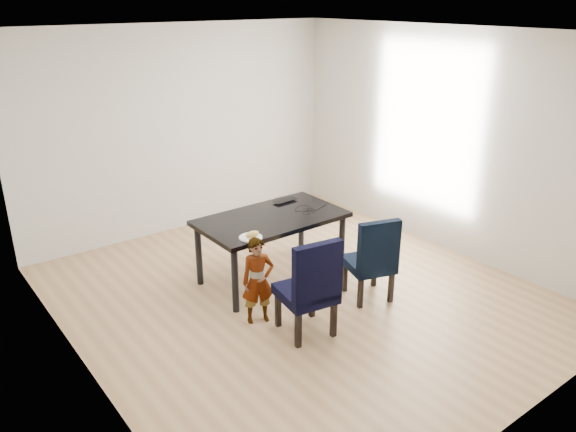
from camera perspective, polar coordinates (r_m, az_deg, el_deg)
floor at (r=6.10m, az=1.15°, el=-8.04°), size 4.50×5.00×0.01m
ceiling at (r=5.32m, az=1.38°, el=18.28°), size 4.50×5.00×0.01m
wall_back at (r=7.61m, az=-10.72°, el=8.58°), size 4.50×0.01×2.70m
wall_front at (r=4.06m, az=23.98°, el=-4.55°), size 4.50×0.01×2.70m
wall_left at (r=4.59m, az=-21.36°, el=-1.18°), size 0.01×5.00×2.70m
wall_right at (r=7.14m, az=15.67°, el=7.31°), size 0.01×5.00×2.70m
dining_table at (r=6.28m, az=-1.66°, el=-3.24°), size 1.60×0.90×0.75m
chair_left at (r=5.25m, az=1.82°, el=-6.99°), size 0.55×0.57×1.00m
chair_right at (r=5.92m, az=8.23°, el=-4.12°), size 0.57×0.58×0.93m
child at (r=5.45m, az=-3.07°, el=-6.58°), size 0.37×0.31×0.88m
plate at (r=5.60m, az=-3.82°, el=-2.19°), size 0.29×0.29×0.01m
sandwich at (r=5.59m, az=-3.65°, el=-1.84°), size 0.17×0.12×0.06m
laptop at (r=6.61m, az=-0.55°, el=1.67°), size 0.31×0.21×0.02m
cable_tangle at (r=6.28m, az=2.22°, el=0.47°), size 0.20×0.20×0.01m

